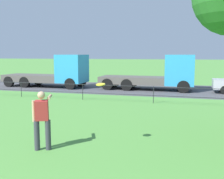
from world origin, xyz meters
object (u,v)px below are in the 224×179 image
Objects in this scene: person_thrower at (42,118)px; flatbed_truck_far_left at (56,73)px; frisbee at (101,84)px; flatbed_truck_left at (160,75)px.

person_thrower is 0.24× the size of flatbed_truck_far_left.
flatbed_truck_far_left is (-8.33, 13.31, -0.70)m from frisbee.
flatbed_truck_far_left is 1.00× the size of flatbed_truck_left.
flatbed_truck_left is at bearing 2.77° from flatbed_truck_far_left.
flatbed_truck_far_left and flatbed_truck_left have the same top height.
frisbee is 0.04× the size of flatbed_truck_left.
flatbed_truck_left reaches higher than person_thrower.
flatbed_truck_left is (0.37, 13.73, -0.70)m from frisbee.
frisbee is at bearing -57.97° from flatbed_truck_far_left.
person_thrower is 5.64× the size of frisbee.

